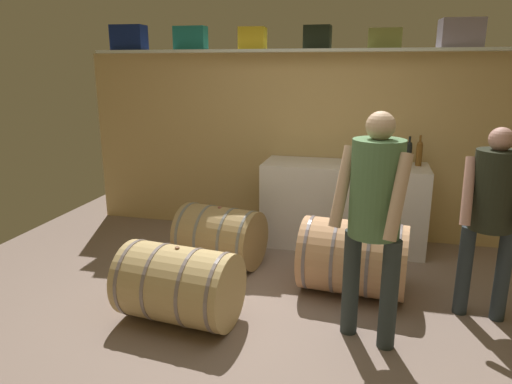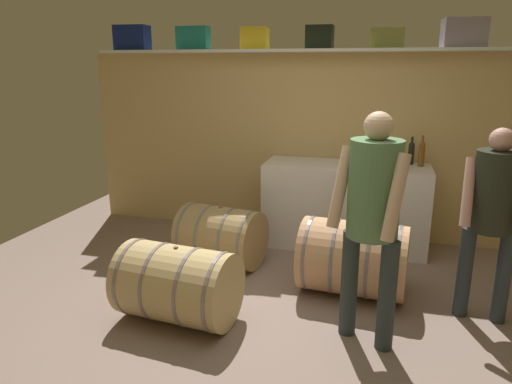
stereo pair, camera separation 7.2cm
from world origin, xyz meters
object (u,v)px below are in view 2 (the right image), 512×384
(wine_barrel_far, at_px, (353,258))
(visitor_tasting, at_px, (373,207))
(wine_glass, at_px, (400,156))
(wine_bottle_dark, at_px, (411,152))
(wine_barrel_near, at_px, (221,236))
(toolcase_olive, at_px, (387,38))
(toolcase_yellow, at_px, (255,38))
(wine_bottle_amber, at_px, (422,153))
(toolcase_black, at_px, (320,37))
(wine_bottle_green, at_px, (361,153))
(toolcase_navy, at_px, (132,38))
(wine_barrel_flank, at_px, (178,284))
(toolcase_teal, at_px, (193,38))
(work_cabinet, at_px, (345,206))
(toolcase_grey, at_px, (464,33))
(winemaker_pouring, at_px, (493,206))

(wine_barrel_far, height_order, visitor_tasting, visitor_tasting)
(wine_glass, height_order, visitor_tasting, visitor_tasting)
(wine_bottle_dark, bearing_deg, wine_barrel_near, -150.80)
(toolcase_olive, bearing_deg, visitor_tasting, -91.24)
(wine_glass, bearing_deg, wine_barrel_far, -106.83)
(toolcase_yellow, relative_size, wine_bottle_amber, 0.88)
(toolcase_black, bearing_deg, wine_bottle_green, -25.96)
(toolcase_navy, height_order, visitor_tasting, toolcase_navy)
(wine_bottle_dark, bearing_deg, wine_bottle_amber, -40.98)
(wine_barrel_flank, bearing_deg, toolcase_yellow, 95.64)
(toolcase_teal, distance_m, toolcase_olive, 2.17)
(work_cabinet, bearing_deg, wine_barrel_far, -81.22)
(wine_bottle_green, bearing_deg, toolcase_grey, 16.30)
(work_cabinet, xyz_separation_m, wine_bottle_green, (0.15, -0.05, 0.61))
(wine_bottle_green, relative_size, winemaker_pouring, 0.20)
(work_cabinet, height_order, wine_bottle_dark, wine_bottle_dark)
(wine_bottle_dark, relative_size, winemaker_pouring, 0.19)
(toolcase_olive, relative_size, wine_glass, 2.32)
(toolcase_navy, distance_m, wine_barrel_flank, 3.32)
(toolcase_yellow, distance_m, toolcase_black, 0.72)
(toolcase_grey, distance_m, visitor_tasting, 2.58)
(toolcase_teal, bearing_deg, visitor_tasting, -45.88)
(toolcase_black, height_order, work_cabinet, toolcase_black)
(toolcase_yellow, bearing_deg, toolcase_grey, -4.37)
(work_cabinet, distance_m, wine_bottle_green, 0.62)
(wine_glass, bearing_deg, wine_barrel_near, -151.74)
(toolcase_black, bearing_deg, wine_bottle_amber, -4.68)
(work_cabinet, bearing_deg, toolcase_navy, 175.09)
(wine_barrel_far, xyz_separation_m, wine_barrel_flank, (-1.31, -0.83, -0.03))
(work_cabinet, height_order, wine_barrel_far, work_cabinet)
(toolcase_yellow, relative_size, wine_bottle_green, 0.94)
(wine_barrel_flank, bearing_deg, wine_bottle_green, 63.08)
(wine_barrel_near, bearing_deg, wine_barrel_flank, -77.42)
(toolcase_olive, height_order, wine_barrel_far, toolcase_olive)
(wine_bottle_green, height_order, visitor_tasting, visitor_tasting)
(wine_bottle_dark, height_order, winemaker_pouring, winemaker_pouring)
(wine_bottle_green, bearing_deg, toolcase_teal, 172.24)
(toolcase_black, relative_size, winemaker_pouring, 0.18)
(wine_bottle_green, distance_m, wine_barrel_far, 1.33)
(toolcase_navy, distance_m, wine_bottle_dark, 3.51)
(wine_bottle_amber, distance_m, visitor_tasting, 2.05)
(toolcase_black, bearing_deg, wine_glass, -6.95)
(toolcase_olive, distance_m, wine_bottle_green, 1.22)
(toolcase_navy, distance_m, work_cabinet, 3.20)
(wine_bottle_dark, bearing_deg, toolcase_teal, 179.14)
(wine_barrel_near, bearing_deg, wine_bottle_dark, 40.04)
(wine_bottle_dark, bearing_deg, toolcase_grey, 5.31)
(toolcase_olive, distance_m, wine_barrel_far, 2.37)
(toolcase_yellow, xyz_separation_m, toolcase_black, (0.72, 0.00, 0.00))
(toolcase_black, distance_m, wine_bottle_green, 1.34)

